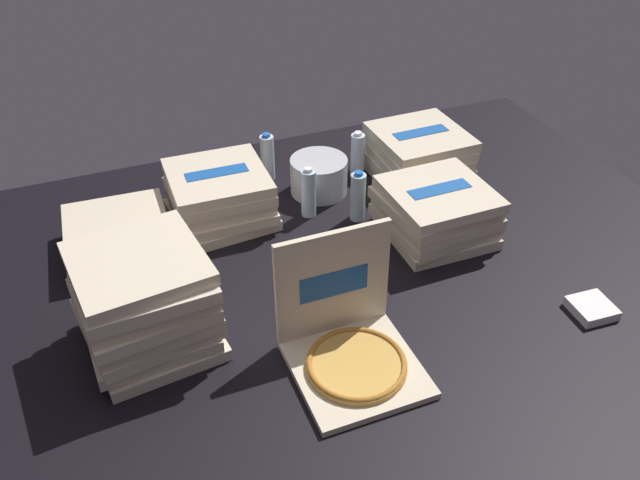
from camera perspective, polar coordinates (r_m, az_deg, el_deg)
The scene contains 13 objects.
ground_plane at distance 2.60m, azimuth 1.65°, elevation -3.69°, with size 3.20×2.40×0.02m, color black.
open_pizza_box at distance 2.23m, azimuth 2.55°, elevation -8.70°, with size 0.41×0.42×0.43m.
pizza_stack_right_far at distance 2.81m, azimuth 9.93°, elevation 2.40°, with size 0.45×0.44×0.23m.
pizza_stack_right_near at distance 2.29m, azimuth -14.75°, elevation -5.24°, with size 0.48×0.47×0.37m.
pizza_stack_left_near at distance 2.90m, azimuth -8.63°, elevation 3.75°, with size 0.44×0.44×0.23m.
pizza_stack_right_mid at distance 2.82m, azimuth -16.92°, elevation 0.26°, with size 0.44×0.45×0.14m.
pizza_stack_center_far at distance 3.22m, azimuth 8.41°, elevation 7.27°, with size 0.43×0.43×0.23m.
ice_bucket at distance 3.08m, azimuth -0.10°, elevation 5.54°, with size 0.26×0.26×0.17m, color #B7BABF.
water_bottle_0 at distance 2.88m, azimuth 3.27°, elevation 3.75°, with size 0.07×0.07×0.24m.
water_bottle_1 at distance 2.90m, azimuth -0.99°, elevation 4.08°, with size 0.07×0.07×0.24m.
water_bottle_2 at distance 3.18m, azimuth -4.54°, elevation 7.11°, with size 0.07×0.07×0.24m.
water_bottle_3 at distance 3.19m, azimuth 3.23°, elevation 7.26°, with size 0.07×0.07×0.24m.
napkin_pile at distance 2.64m, azimuth 22.29°, elevation -5.44°, with size 0.14×0.14×0.04m, color white.
Camera 1 is at (-0.81, -1.82, 1.66)m, focal length 37.28 mm.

